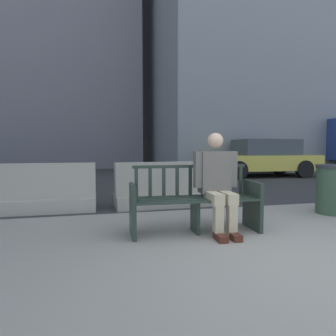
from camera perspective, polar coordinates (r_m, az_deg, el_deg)
name	(u,v)px	position (r m, az deg, el deg)	size (l,w,h in m)	color
ground_plane	(311,265)	(3.30, 25.63, -16.36)	(200.00, 200.00, 0.00)	gray
street_asphalt	(149,177)	(11.31, -3.56, -1.66)	(120.00, 12.00, 0.01)	#333335
street_bench	(195,202)	(4.00, 5.08, -6.52)	(1.71, 0.59, 0.88)	#28382D
seated_person	(217,180)	(4.00, 9.33, -2.31)	(0.58, 0.73, 1.31)	#66605B
jersey_barrier_centre	(168,188)	(5.73, -0.03, -3.85)	(2.03, 0.77, 0.84)	#9E998E
jersey_barrier_left	(37,192)	(5.69, -23.74, -4.25)	(2.01, 0.71, 0.84)	#ADA89E
car_taxi_near	(262,158)	(11.95, 17.54, 1.84)	(4.21, 1.98, 1.41)	#DBC64C
trash_bin	(332,189)	(5.77, 28.82, -3.53)	(0.54, 0.54, 0.83)	#334C38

